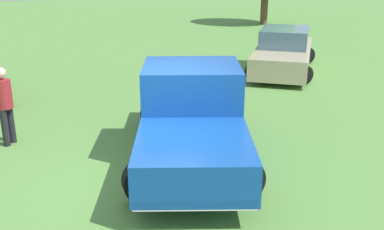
{
  "coord_description": "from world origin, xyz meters",
  "views": [
    {
      "loc": [
        1.73,
        6.99,
        3.63
      ],
      "look_at": [
        -0.91,
        -0.48,
        0.9
      ],
      "focal_mm": 42.09,
      "sensor_mm": 36.0,
      "label": 1
    }
  ],
  "objects": [
    {
      "name": "person_bystander",
      "position": [
        2.41,
        -2.47,
        0.91
      ],
      "size": [
        0.45,
        0.45,
        1.63
      ],
      "rotation": [
        0.0,
        0.0,
        5.68
      ],
      "color": "black",
      "rests_on": "ground_plane"
    },
    {
      "name": "sedan_far",
      "position": [
        -6.28,
        -6.3,
        0.66
      ],
      "size": [
        4.13,
        4.86,
        1.45
      ],
      "rotation": [
        0.0,
        0.0,
        0.96
      ],
      "color": "black",
      "rests_on": "ground_plane"
    },
    {
      "name": "ground_plane",
      "position": [
        0.0,
        0.0,
        0.0
      ],
      "size": [
        80.0,
        80.0,
        0.0
      ],
      "primitive_type": "plane",
      "color": "#54843D"
    },
    {
      "name": "pickup_truck",
      "position": [
        -0.95,
        -0.6,
        0.92
      ],
      "size": [
        3.3,
        5.34,
        1.79
      ],
      "rotation": [
        0.0,
        0.0,
        1.25
      ],
      "color": "black",
      "rests_on": "ground_plane"
    }
  ]
}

